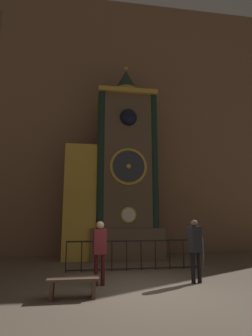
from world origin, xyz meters
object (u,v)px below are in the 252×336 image
(visitor_near, at_px, (100,246))
(stanchion_post, at_px, (203,257))
(visitor_bench, at_px, (73,284))
(clock_tower, at_px, (117,175))
(visitor_far, at_px, (195,245))

(visitor_near, height_order, stanchion_post, visitor_near)
(visitor_bench, bearing_deg, visitor_near, 57.13)
(stanchion_post, bearing_deg, clock_tower, 141.27)
(visitor_near, xyz_separation_m, visitor_far, (2.64, -0.13, 0.01))
(clock_tower, height_order, stanchion_post, clock_tower)
(clock_tower, bearing_deg, visitor_near, -102.61)
(visitor_far, bearing_deg, visitor_near, 159.14)
(clock_tower, relative_size, visitor_bench, 7.82)
(visitor_near, distance_m, stanchion_post, 4.30)
(clock_tower, distance_m, visitor_near, 5.04)
(visitor_far, bearing_deg, stanchion_post, 42.67)
(clock_tower, distance_m, stanchion_post, 4.90)
(visitor_near, bearing_deg, clock_tower, 70.91)
(clock_tower, height_order, visitor_far, clock_tower)
(stanchion_post, bearing_deg, visitor_bench, -146.69)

